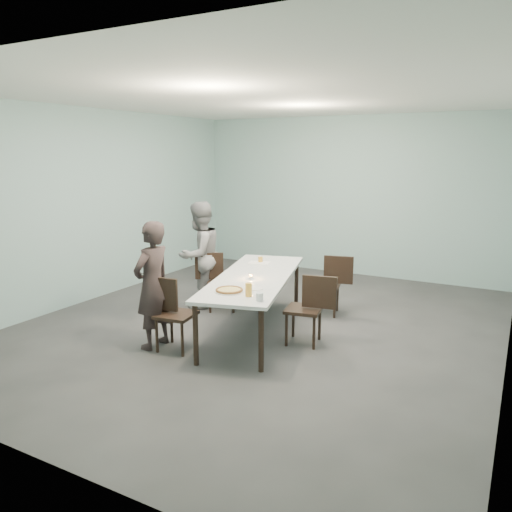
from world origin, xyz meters
The scene contains 16 objects.
ground centered at (0.00, 0.00, 0.00)m, with size 7.00×7.00×0.00m, color #333335.
room_shell centered at (0.00, 0.00, 2.03)m, with size 6.02×7.02×3.01m.
table centered at (0.01, -0.21, 0.69)m, with size 1.55×2.74×0.75m.
chair_near_left centered at (-0.58, -1.23, 0.50)m, with size 0.63×0.47×0.87m.
chair_far_left centered at (-0.93, 0.33, 0.50)m, with size 0.65×0.57×0.87m.
chair_near_right centered at (0.83, -0.29, 0.50)m, with size 0.64×0.49×0.87m.
chair_far_right centered at (0.64, 0.93, 0.50)m, with size 0.65×0.50×0.87m.
diner_near centered at (-0.79, -1.27, 0.77)m, with size 0.56×0.37×1.54m, color black.
diner_far centered at (-1.23, 0.33, 0.81)m, with size 0.78×0.61×1.61m, color gray.
pizza centered at (0.12, -1.02, 0.77)m, with size 0.34×0.34×0.04m.
side_plate centered at (0.33, -0.78, 0.76)m, with size 0.18×0.18×0.01m, color white.
beer_glass centered at (0.41, -1.07, 0.82)m, with size 0.08×0.08×0.15m, color gold.
water_tumbler centered at (0.60, -1.17, 0.80)m, with size 0.08×0.08×0.09m, color silver.
tealight centered at (0.05, -0.38, 0.77)m, with size 0.06×0.06×0.05m.
amber_tumbler centered at (-0.30, 0.54, 0.79)m, with size 0.07×0.07×0.08m, color gold.
menu centered at (-0.30, 0.50, 0.75)m, with size 0.30×0.22×0.01m, color silver.
Camera 1 is at (3.03, -5.73, 2.32)m, focal length 35.00 mm.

